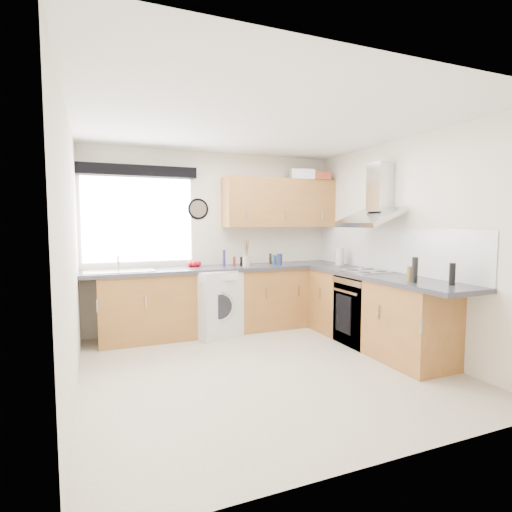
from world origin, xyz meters
name	(u,v)px	position (x,y,z in m)	size (l,w,h in m)	color
ground_plane	(265,368)	(0.00, 0.00, 0.00)	(3.60, 3.60, 0.00)	beige
ceiling	(265,123)	(0.00, 0.00, 2.50)	(3.60, 3.60, 0.02)	white
wall_back	(215,241)	(0.00, 1.80, 1.25)	(3.60, 0.02, 2.50)	silver
wall_front	(385,267)	(0.00, -1.80, 1.25)	(3.60, 0.02, 2.50)	silver
wall_left	(71,254)	(-1.80, 0.00, 1.25)	(0.02, 3.60, 2.50)	silver
wall_right	(403,245)	(1.80, 0.00, 1.25)	(0.02, 3.60, 2.50)	silver
window	(139,220)	(-1.05, 1.79, 1.55)	(1.40, 0.02, 1.10)	silver
window_blind	(138,171)	(-1.05, 1.70, 2.18)	(1.50, 0.18, 0.14)	black
splashback	(385,249)	(1.79, 0.30, 1.18)	(0.01, 3.00, 0.54)	white
base_cab_back	(214,302)	(-0.10, 1.51, 0.43)	(3.00, 0.58, 0.86)	brown
base_cab_corner	(315,294)	(1.50, 1.50, 0.43)	(0.60, 0.60, 0.86)	brown
base_cab_right	(374,312)	(1.51, 0.15, 0.43)	(0.58, 2.10, 0.86)	brown
worktop_back	(221,268)	(0.00, 1.50, 0.89)	(3.60, 0.62, 0.05)	#2E2C34
worktop_right	(382,277)	(1.50, 0.00, 0.89)	(0.62, 2.42, 0.05)	#2E2C34
sink	(119,268)	(-1.33, 1.50, 0.95)	(0.84, 0.46, 0.10)	#B4B4B4
oven	(365,310)	(1.50, 0.30, 0.42)	(0.56, 0.58, 0.85)	black
hob_plate	(366,271)	(1.50, 0.30, 0.92)	(0.52, 0.52, 0.01)	#B4B4B4
extractor_hood	(374,202)	(1.60, 0.30, 1.77)	(0.52, 0.78, 0.66)	#B4B4B4
upper_cabinets	(280,203)	(0.95, 1.62, 1.80)	(1.70, 0.35, 0.70)	brown
washing_machine	(213,302)	(-0.15, 1.40, 0.44)	(0.60, 0.58, 0.88)	silver
wall_clock	(198,209)	(-0.24, 1.78, 1.70)	(0.30, 0.30, 0.04)	black
casserole	(302,175)	(1.28, 1.57, 2.22)	(0.35, 0.25, 0.14)	silver
storage_box	(321,176)	(1.58, 1.52, 2.21)	(0.25, 0.21, 0.11)	#A64026
utensil_pot	(247,261)	(0.32, 1.35, 0.98)	(0.11, 0.11, 0.15)	tan
kitchen_roll	(340,256)	(1.62, 1.05, 1.03)	(0.11, 0.11, 0.25)	silver
tomato_cluster	(194,264)	(-0.34, 1.64, 0.95)	(0.17, 0.17, 0.08)	#A9020E
jar_0	(274,260)	(0.80, 1.49, 0.98)	(0.05, 0.05, 0.13)	navy
jar_1	(234,261)	(0.19, 1.51, 0.98)	(0.04, 0.04, 0.13)	maroon
jar_2	(270,259)	(0.76, 1.53, 0.99)	(0.04, 0.04, 0.16)	black
jar_3	(280,260)	(0.82, 1.36, 0.99)	(0.08, 0.08, 0.16)	navy
jar_4	(243,261)	(0.31, 1.49, 0.97)	(0.07, 0.07, 0.13)	black
jar_5	(224,258)	(0.06, 1.56, 1.02)	(0.04, 0.04, 0.22)	navy
jar_6	(276,260)	(0.83, 1.51, 0.97)	(0.06, 0.06, 0.12)	olive
bottle_0	(452,274)	(1.59, -0.90, 1.02)	(0.06, 0.06, 0.22)	black
bottle_1	(410,274)	(1.41, -0.53, 0.99)	(0.07, 0.07, 0.15)	olive
bottle_2	(415,270)	(1.37, -0.64, 1.04)	(0.06, 0.06, 0.26)	black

